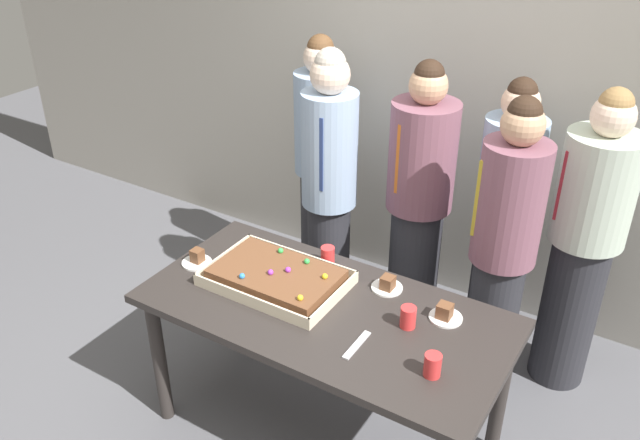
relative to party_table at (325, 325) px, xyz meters
The scene contains 17 objects.
ground_plane 0.69m from the party_table, ahead, with size 12.00×12.00×0.00m, color #5B5B60.
interior_back_panel 1.79m from the party_table, 90.00° to the left, with size 8.00×0.12×3.00m, color #9E998E.
party_table is the anchor object (origin of this frame).
sheet_cake 0.33m from the party_table, behind, with size 0.66×0.44×0.10m.
plated_slice_near_left 0.55m from the party_table, 22.90° to the left, with size 0.15×0.15×0.08m.
plated_slice_near_right 0.35m from the party_table, 57.29° to the left, with size 0.15×0.15×0.07m.
plated_slice_far_left 0.75m from the party_table, behind, with size 0.15×0.15×0.08m.
drink_cup_nearest 0.63m from the party_table, 14.52° to the right, with size 0.07×0.07×0.10m, color red.
drink_cup_middle 0.39m from the party_table, 119.06° to the left, with size 0.07×0.07×0.10m, color red.
drink_cup_far_end 0.42m from the party_table, 11.09° to the left, with size 0.07×0.07×0.10m, color red.
cake_server_utensil 0.32m from the party_table, 31.70° to the right, with size 0.03×0.20×0.01m, color silver.
person_serving_front 0.93m from the party_table, 119.85° to the left, with size 0.31×0.31×1.75m.
person_green_shirt_behind 0.98m from the party_table, 88.77° to the left, with size 0.36×0.36×1.71m.
person_striped_tie_right 0.95m from the party_table, 51.50° to the left, with size 0.32×0.32×1.69m.
person_far_right_suit 1.25m from the party_table, 69.25° to the left, with size 0.33×0.33×1.64m.
person_left_edge_reaching 1.38m from the party_table, 122.57° to the left, with size 0.32×0.32×1.70m.
person_back_corner 1.40m from the party_table, 50.21° to the left, with size 0.37×0.37×1.69m.
Camera 1 is at (1.26, -2.07, 2.63)m, focal length 37.13 mm.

